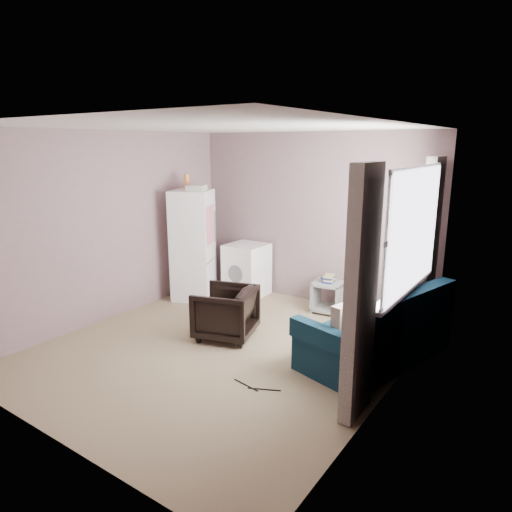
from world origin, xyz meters
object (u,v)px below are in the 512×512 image
(fridge, at_px, (193,244))
(side_table, at_px, (328,295))
(armchair, at_px, (226,310))
(washing_machine, at_px, (247,269))
(sofa, at_px, (380,334))

(fridge, bearing_deg, side_table, -7.78)
(armchair, xyz_separation_m, washing_machine, (-0.73, 1.47, 0.08))
(armchair, bearing_deg, washing_machine, -171.19)
(armchair, distance_m, side_table, 1.64)
(fridge, xyz_separation_m, sofa, (3.10, -0.43, -0.54))
(armchair, bearing_deg, sofa, 87.02)
(washing_machine, bearing_deg, side_table, 1.40)
(side_table, distance_m, sofa, 1.52)
(fridge, distance_m, washing_machine, 0.92)
(side_table, bearing_deg, sofa, -42.68)
(side_table, xyz_separation_m, sofa, (1.12, -1.03, 0.05))
(fridge, relative_size, sofa, 0.94)
(armchair, xyz_separation_m, fridge, (-1.32, 0.90, 0.50))
(fridge, relative_size, washing_machine, 2.32)
(fridge, distance_m, sofa, 3.18)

